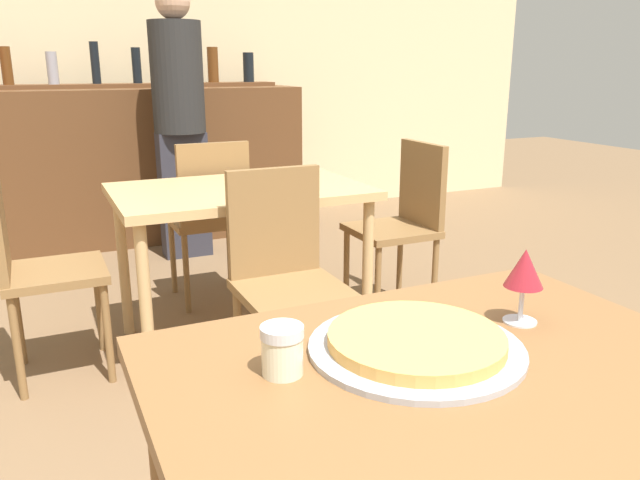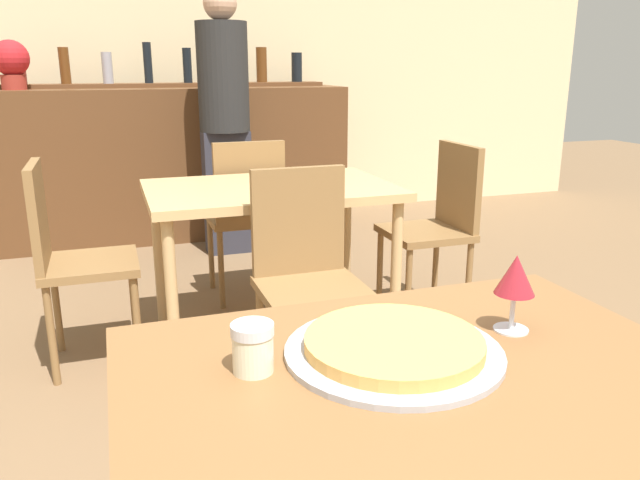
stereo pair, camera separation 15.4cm
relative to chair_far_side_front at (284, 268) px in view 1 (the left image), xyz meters
name	(u,v)px [view 1 (the left image)]	position (x,y,z in m)	size (l,w,h in m)	color
wall_back	(109,50)	(-0.21, 3.15, 0.87)	(8.00, 0.05, 2.80)	beige
dining_table_near	(453,417)	(-0.21, -1.36, 0.16)	(1.05, 0.80, 0.78)	brown
dining_table_far	(240,206)	(0.00, 0.54, 0.14)	(1.12, 0.75, 0.75)	tan
bar_counter	(127,166)	(-0.21, 2.64, 0.03)	(2.60, 0.56, 1.13)	brown
bar_back_shelf	(124,77)	(-0.16, 2.78, 0.67)	(2.39, 0.24, 0.33)	brown
chair_far_side_front	(284,268)	(0.00, 0.00, 0.00)	(0.40, 0.40, 0.91)	olive
chair_far_side_back	(210,211)	(0.00, 1.09, 0.00)	(0.40, 0.40, 0.91)	olive
chair_far_side_left	(32,259)	(-0.89, 0.54, 0.00)	(0.40, 0.40, 0.91)	olive
chair_far_side_right	(404,216)	(0.89, 0.54, 0.00)	(0.40, 0.40, 0.91)	olive
pizza_tray	(416,343)	(-0.23, -1.26, 0.26)	(0.41, 0.41, 0.04)	#A3A3A8
cheese_shaker	(282,350)	(-0.49, -1.24, 0.29)	(0.08, 0.08, 0.09)	beige
person_standing	(179,114)	(0.08, 2.06, 0.45)	(0.34, 0.34, 1.79)	#2D2D38
wine_glass	(524,270)	(0.04, -1.23, 0.36)	(0.08, 0.08, 0.16)	silver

